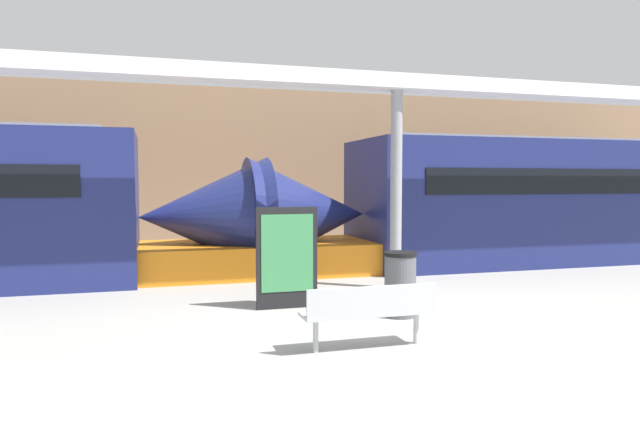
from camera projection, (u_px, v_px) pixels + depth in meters
ground_plane at (436, 351)px, 7.00m from camera, size 60.00×60.00×0.00m
station_wall at (261, 169)px, 18.06m from camera, size 56.00×0.20×5.00m
train_left at (532, 204)px, 14.99m from camera, size 14.91×2.93×3.20m
bench_near at (370, 309)px, 7.03m from camera, size 1.69×0.45×0.81m
trash_bin at (400, 284)px, 8.78m from camera, size 0.51×0.51×1.00m
poster_board at (287, 257)px, 9.32m from camera, size 1.02×0.07×1.67m
support_column_near at (396, 190)px, 11.02m from camera, size 0.22×0.22×3.83m
canopy_beam at (397, 83)px, 10.89m from camera, size 28.00×0.60×0.28m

